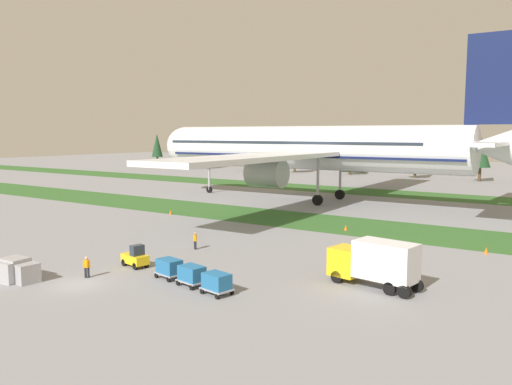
{
  "coord_description": "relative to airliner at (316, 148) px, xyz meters",
  "views": [
    {
      "loc": [
        32.69,
        -23.93,
        11.54
      ],
      "look_at": [
        -3.68,
        29.78,
        4.0
      ],
      "focal_mm": 35.93,
      "sensor_mm": 36.0,
      "label": 1
    }
  ],
  "objects": [
    {
      "name": "airliner",
      "position": [
        0.0,
        0.0,
        0.0
      ],
      "size": [
        65.05,
        80.16,
        25.3
      ],
      "rotation": [
        0.0,
        0.0,
        1.6
      ],
      "color": "white",
      "rests_on": "ground"
    },
    {
      "name": "uld_container_1",
      "position": [
        2.38,
        -55.96,
        -8.26
      ],
      "size": [
        2.16,
        1.8,
        1.64
      ],
      "primitive_type": "cube",
      "rotation": [
        0.0,
        0.0,
        0.11
      ],
      "color": "#A3A3A8",
      "rests_on": "ground"
    },
    {
      "name": "taxiway_marker_2",
      "position": [
        31.49,
        -25.19,
        -8.73
      ],
      "size": [
        0.44,
        0.44,
        0.69
      ],
      "primitive_type": "cone",
      "color": "orange",
      "rests_on": "ground"
    },
    {
      "name": "distant_tree_line",
      "position": [
        8.19,
        53.36,
        -2.15
      ],
      "size": [
        194.32,
        10.0,
        12.57
      ],
      "color": "#4C3823",
      "rests_on": "ground"
    },
    {
      "name": "taxiway_marker_0",
      "position": [
        -10.3,
        -24.6,
        -8.74
      ],
      "size": [
        0.44,
        0.44,
        0.67
      ],
      "primitive_type": "cone",
      "color": "orange",
      "rests_on": "ground"
    },
    {
      "name": "uld_container_2",
      "position": [
        2.35,
        -55.45,
        -8.19
      ],
      "size": [
        2.09,
        1.71,
        1.78
      ],
      "primitive_type": "cube",
      "rotation": [
        0.0,
        0.0,
        0.06
      ],
      "color": "#A3A3A8",
      "rests_on": "ground"
    },
    {
      "name": "uld_container_3",
      "position": [
        3.52,
        -55.34,
        -8.32
      ],
      "size": [
        2.14,
        1.78,
        1.52
      ],
      "primitive_type": "cube",
      "rotation": [
        0.0,
        0.0,
        -0.09
      ],
      "color": "#A3A3A8",
      "rests_on": "ground"
    },
    {
      "name": "grass_strip_near",
      "position": [
        7.46,
        -18.28,
        -9.08
      ],
      "size": [
        320.0,
        12.23,
        0.01
      ],
      "primitive_type": "cube",
      "color": "#336028",
      "rests_on": "ground"
    },
    {
      "name": "ground_crew_marshaller",
      "position": [
        7.03,
        -39.3,
        -8.13
      ],
      "size": [
        0.51,
        0.36,
        1.74
      ],
      "rotation": [
        0.0,
        0.0,
        5.81
      ],
      "color": "black",
      "rests_on": "ground"
    },
    {
      "name": "taxiway_marker_1",
      "position": [
        15.27,
        -21.48,
        -8.75
      ],
      "size": [
        0.44,
        0.44,
        0.66
      ],
      "primitive_type": "cone",
      "color": "orange",
      "rests_on": "ground"
    },
    {
      "name": "baggage_tug",
      "position": [
        7.15,
        -47.31,
        -8.26
      ],
      "size": [
        2.8,
        1.77,
        1.97
      ],
      "rotation": [
        0.0,
        0.0,
        1.38
      ],
      "color": "yellow",
      "rests_on": "ground"
    },
    {
      "name": "cargo_dolly_lead",
      "position": [
        12.08,
        -48.27,
        -8.16
      ],
      "size": [
        2.45,
        1.89,
        1.55
      ],
      "rotation": [
        0.0,
        0.0,
        1.38
      ],
      "color": "#A3A3A8",
      "rests_on": "ground"
    },
    {
      "name": "grass_strip_far",
      "position": [
        7.46,
        18.19,
        -9.08
      ],
      "size": [
        320.0,
        12.23,
        0.01
      ],
      "primitive_type": "cube",
      "color": "#336028",
      "rests_on": "ground"
    },
    {
      "name": "cargo_dolly_third",
      "position": [
        17.78,
        -49.38,
        -8.16
      ],
      "size": [
        2.45,
        1.89,
        1.55
      ],
      "rotation": [
        0.0,
        0.0,
        1.38
      ],
      "color": "#A3A3A8",
      "rests_on": "ground"
    },
    {
      "name": "cargo_dolly_second",
      "position": [
        14.93,
        -48.82,
        -8.16
      ],
      "size": [
        2.45,
        1.89,
        1.55
      ],
      "rotation": [
        0.0,
        0.0,
        1.38
      ],
      "color": "#A3A3A8",
      "rests_on": "ground"
    },
    {
      "name": "catering_truck",
      "position": [
        26.48,
        -41.31,
        -7.13
      ],
      "size": [
        7.21,
        3.28,
        3.58
      ],
      "rotation": [
        0.0,
        0.0,
        1.43
      ],
      "color": "yellow",
      "rests_on": "ground"
    },
    {
      "name": "ground_plane",
      "position": [
        7.46,
        -53.45,
        -9.08
      ],
      "size": [
        400.0,
        400.0,
        0.0
      ],
      "primitive_type": "plane",
      "color": "gray"
    },
    {
      "name": "ground_crew_loader",
      "position": [
        6.5,
        -51.87,
        -8.13
      ],
      "size": [
        0.42,
        0.43,
        1.74
      ],
      "rotation": [
        0.0,
        0.0,
        3.94
      ],
      "color": "black",
      "rests_on": "ground"
    }
  ]
}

